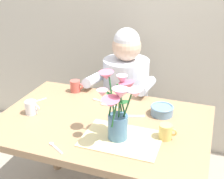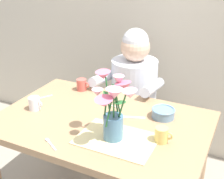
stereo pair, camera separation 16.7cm
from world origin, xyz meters
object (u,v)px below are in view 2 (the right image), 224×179
(dinner_knife, at_px, (129,117))
(seated_person, at_px, (133,102))
(ceramic_bowl, at_px, (163,113))
(flower_vase, at_px, (114,107))
(tea_cup, at_px, (162,135))
(ceramic_mug, at_px, (82,85))
(coffee_cup, at_px, (35,103))

(dinner_knife, bearing_deg, seated_person, 89.20)
(ceramic_bowl, bearing_deg, flower_vase, -116.42)
(seated_person, bearing_deg, dinner_knife, -66.89)
(seated_person, relative_size, flower_vase, 3.29)
(ceramic_bowl, height_order, tea_cup, tea_cup)
(dinner_knife, distance_m, ceramic_mug, 0.49)
(flower_vase, bearing_deg, coffee_cup, 172.19)
(ceramic_bowl, relative_size, coffee_cup, 1.46)
(flower_vase, bearing_deg, ceramic_mug, 135.75)
(flower_vase, xyz_separation_m, tea_cup, (0.23, 0.08, -0.15))
(ceramic_bowl, xyz_separation_m, dinner_knife, (-0.18, -0.09, -0.03))
(flower_vase, bearing_deg, seated_person, 104.45)
(flower_vase, height_order, tea_cup, flower_vase)
(seated_person, height_order, dinner_knife, seated_person)
(flower_vase, bearing_deg, ceramic_bowl, 63.58)
(seated_person, distance_m, coffee_cup, 0.80)
(ceramic_mug, bearing_deg, seated_person, 49.41)
(coffee_cup, bearing_deg, flower_vase, -7.81)
(flower_vase, height_order, ceramic_bowl, flower_vase)
(ceramic_mug, xyz_separation_m, coffee_cup, (-0.11, -0.37, 0.00))
(dinner_knife, distance_m, tea_cup, 0.29)
(dinner_knife, xyz_separation_m, ceramic_mug, (-0.44, 0.21, 0.04))
(coffee_cup, xyz_separation_m, tea_cup, (0.80, 0.00, 0.00))
(ceramic_bowl, distance_m, coffee_cup, 0.77)
(flower_vase, relative_size, ceramic_mug, 3.71)
(tea_cup, bearing_deg, seated_person, 122.13)
(dinner_knife, height_order, tea_cup, tea_cup)
(seated_person, height_order, tea_cup, seated_person)
(flower_vase, height_order, ceramic_mug, flower_vase)
(ceramic_bowl, height_order, dinner_knife, ceramic_bowl)
(flower_vase, bearing_deg, dinner_knife, 93.66)
(ceramic_mug, distance_m, coffee_cup, 0.39)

